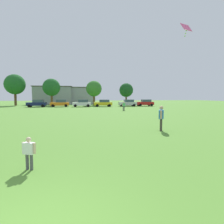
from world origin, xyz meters
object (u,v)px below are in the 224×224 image
object	(u,v)px
parked_car_orange_1	(60,103)
tree_right	(94,89)
adult_bystander	(161,116)
tree_far_left	(15,84)
kite	(186,28)
parked_car_navy_0	(37,103)
parked_car_yellow_3	(103,103)
tree_far_right	(126,90)
parked_car_silver_4	(128,103)
bystander_midfield	(124,105)
tree_left	(51,87)
child_kite_flyer	(29,150)
parked_car_red_5	(145,103)
parked_car_white_2	(82,103)

from	to	relation	value
parked_car_orange_1	tree_right	xyz separation A→B (m)	(8.64, 6.92, 3.73)
adult_bystander	tree_far_left	bearing A→B (deg)	54.80
kite	parked_car_navy_0	size ratio (longest dim) A/B	0.25
parked_car_yellow_3	tree_far_right	size ratio (longest dim) A/B	0.68
tree_far_left	parked_car_silver_4	bearing A→B (deg)	-18.29
bystander_midfield	tree_left	xyz separation A→B (m)	(-14.64, 20.83, 3.95)
parked_car_orange_1	child_kite_flyer	bearing A→B (deg)	93.40
child_kite_flyer	parked_car_red_5	size ratio (longest dim) A/B	0.26
child_kite_flyer	tree_far_right	size ratio (longest dim) A/B	0.17
parked_car_silver_4	tree_right	xyz separation A→B (m)	(-7.65, 7.89, 3.73)
parked_car_white_2	parked_car_yellow_3	world-z (taller)	same
child_kite_flyer	tree_left	xyz separation A→B (m)	(-5.06, 46.06, 4.20)
tree_left	tree_far_right	xyz separation A→B (m)	(21.04, 1.60, -0.57)
parked_car_yellow_3	tree_far_right	distance (m)	12.75
child_kite_flyer	parked_car_yellow_3	size ratio (longest dim) A/B	0.26
kite	adult_bystander	bearing A→B (deg)	-146.38
parked_car_navy_0	tree_far_right	size ratio (longest dim) A/B	0.68
kite	parked_car_yellow_3	bearing A→B (deg)	94.73
bystander_midfield	tree_left	distance (m)	25.77
parked_car_navy_0	kite	bearing A→B (deg)	119.55
parked_car_red_5	tree_left	distance (m)	25.08
adult_bystander	tree_left	world-z (taller)	tree_left
child_kite_flyer	tree_left	bearing A→B (deg)	121.06
child_kite_flyer	parked_car_navy_0	world-z (taller)	parked_car_navy_0
adult_bystander	kite	xyz separation A→B (m)	(2.91, 1.94, 6.89)
parked_car_navy_0	parked_car_silver_4	size ratio (longest dim) A/B	1.00
bystander_midfield	tree_left	world-z (taller)	tree_left
tree_far_left	tree_far_right	world-z (taller)	tree_far_left
parked_car_white_2	tree_right	size ratio (longest dim) A/B	0.63
parked_car_yellow_3	tree_far_right	xyz separation A→B (m)	(8.14, 9.19, 3.42)
parked_car_white_2	parked_car_red_5	world-z (taller)	same
adult_bystander	parked_car_silver_4	xyz separation A→B (m)	(6.48, 32.52, -0.20)
child_kite_flyer	tree_left	size ratio (longest dim) A/B	0.15
adult_bystander	parked_car_navy_0	distance (m)	36.67
adult_bystander	parked_car_yellow_3	xyz separation A→B (m)	(0.37, 32.59, -0.20)
kite	tree_left	distance (m)	41.36
child_kite_flyer	parked_car_orange_1	size ratio (longest dim) A/B	0.26
parked_car_navy_0	tree_far_left	size ratio (longest dim) A/B	0.52
tree_right	child_kite_flyer	bearing A→B (deg)	-97.74
parked_car_yellow_3	bystander_midfield	bearing A→B (deg)	97.53
bystander_midfield	parked_car_yellow_3	xyz separation A→B (m)	(-1.75, 13.24, -0.05)
tree_left	tree_right	bearing A→B (deg)	1.14
parked_car_orange_1	parked_car_yellow_3	distance (m)	10.21
parked_car_navy_0	parked_car_orange_1	size ratio (longest dim) A/B	1.00
parked_car_white_2	parked_car_red_5	distance (m)	15.86
child_kite_flyer	kite	world-z (taller)	kite
parked_car_silver_4	tree_left	distance (m)	20.88
parked_car_orange_1	parked_car_white_2	distance (m)	5.17
parked_car_navy_0	parked_car_white_2	bearing A→B (deg)	175.14
parked_car_yellow_3	tree_right	distance (m)	8.80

